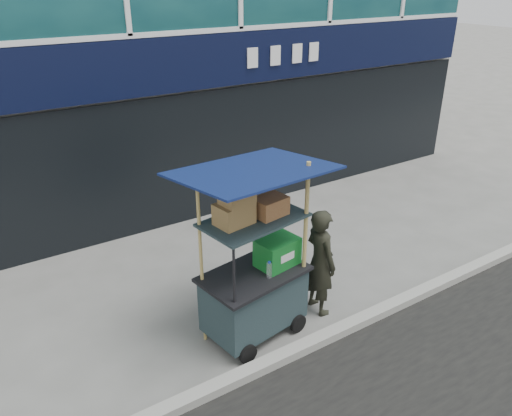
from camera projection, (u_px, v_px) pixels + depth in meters
ground at (268, 353)px, 6.20m from camera, size 80.00×80.00×0.00m
curb at (277, 359)px, 6.02m from camera, size 80.00×0.18×0.12m
vendor_cart at (255, 278)px, 6.23m from camera, size 1.93×1.50×2.38m
vendor_man at (320, 262)px, 6.70m from camera, size 0.40×0.58×1.53m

